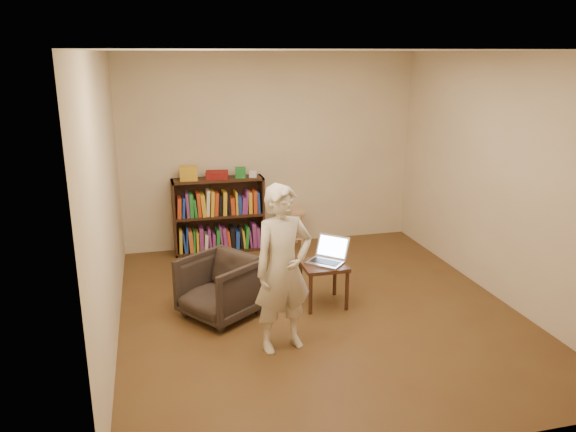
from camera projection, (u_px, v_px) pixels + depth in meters
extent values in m
plane|color=#4E3019|center=(318.00, 310.00, 5.85)|extent=(4.50, 4.50, 0.00)
plane|color=white|center=(322.00, 50.00, 5.12)|extent=(4.50, 4.50, 0.00)
plane|color=beige|center=(271.00, 151.00, 7.58)|extent=(4.00, 0.00, 4.00)
plane|color=beige|center=(106.00, 202.00, 5.02)|extent=(0.00, 4.50, 4.50)
plane|color=beige|center=(500.00, 178.00, 5.95)|extent=(0.00, 4.50, 4.50)
cube|color=black|center=(174.00, 218.00, 7.33)|extent=(0.03, 0.30, 1.00)
cube|color=black|center=(262.00, 212.00, 7.61)|extent=(0.03, 0.30, 1.00)
cube|color=black|center=(217.00, 212.00, 7.60)|extent=(1.20, 0.02, 1.00)
cube|color=black|center=(220.00, 249.00, 7.61)|extent=(1.20, 0.30, 0.03)
cube|color=black|center=(219.00, 215.00, 7.47)|extent=(1.14, 0.30, 0.03)
cube|color=black|center=(218.00, 180.00, 7.33)|extent=(1.20, 0.30, 0.03)
cube|color=gold|center=(189.00, 173.00, 7.21)|extent=(0.23, 0.18, 0.18)
cube|color=maroon|center=(217.00, 175.00, 7.30)|extent=(0.32, 0.25, 0.10)
cube|color=#217D2F|center=(240.00, 173.00, 7.36)|extent=(0.16, 0.16, 0.13)
cube|color=silver|center=(253.00, 174.00, 7.40)|extent=(0.12, 0.12, 0.08)
cube|color=tan|center=(289.00, 211.00, 7.62)|extent=(0.37, 0.37, 0.04)
cylinder|color=tan|center=(282.00, 234.00, 7.52)|extent=(0.03, 0.03, 0.49)
cylinder|color=tan|center=(302.00, 232.00, 7.59)|extent=(0.03, 0.03, 0.49)
cylinder|color=tan|center=(277.00, 227.00, 7.79)|extent=(0.03, 0.03, 0.49)
cylinder|color=tan|center=(297.00, 226.00, 7.86)|extent=(0.03, 0.03, 0.49)
imported|color=#302820|center=(220.00, 287.00, 5.64)|extent=(0.95, 0.95, 0.63)
cube|color=black|center=(324.00, 265.00, 5.87)|extent=(0.45, 0.45, 0.04)
cylinder|color=black|center=(311.00, 295.00, 5.71)|extent=(0.04, 0.04, 0.42)
cylinder|color=black|center=(347.00, 291.00, 5.80)|extent=(0.04, 0.04, 0.42)
cylinder|color=black|center=(300.00, 280.00, 6.07)|extent=(0.04, 0.04, 0.42)
cylinder|color=black|center=(335.00, 277.00, 6.16)|extent=(0.04, 0.04, 0.42)
cube|color=#ADACB1|center=(325.00, 263.00, 5.86)|extent=(0.43, 0.43, 0.02)
cube|color=black|center=(325.00, 262.00, 5.85)|extent=(0.31, 0.31, 0.00)
cube|color=#ADACB1|center=(333.00, 247.00, 5.97)|extent=(0.33, 0.33, 0.23)
cube|color=#B6D1FF|center=(333.00, 247.00, 5.97)|extent=(0.29, 0.28, 0.19)
imported|color=beige|center=(283.00, 269.00, 4.91)|extent=(0.62, 0.48, 1.52)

